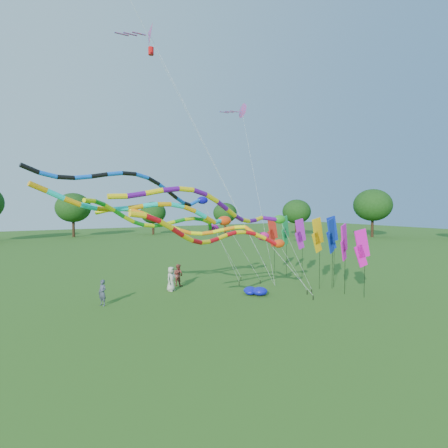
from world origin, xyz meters
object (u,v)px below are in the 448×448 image
person_b (102,293)px  person_c (178,275)px  blue_nylon_heap (259,292)px  tube_kite_red (233,237)px  person_a (171,279)px  tube_kite_orange (205,227)px

person_b → person_c: 6.62m
blue_nylon_heap → tube_kite_red: bearing=-142.3°
blue_nylon_heap → person_b: size_ratio=1.11×
blue_nylon_heap → person_b: bearing=163.8°
person_b → person_c: (6.03, 2.72, 0.03)m
person_a → person_c: person_a is taller
person_a → person_b: 5.17m
person_c → tube_kite_orange: bearing=143.3°
person_c → person_b: bearing=83.5°
blue_nylon_heap → person_c: bearing=121.8°
person_b → tube_kite_orange: bearing=36.2°
person_c → blue_nylon_heap: bearing=-179.1°
tube_kite_orange → blue_nylon_heap: size_ratio=6.91×
tube_kite_orange → person_b: tube_kite_orange is taller
tube_kite_orange → person_a: size_ratio=7.05×
tube_kite_red → person_a: bearing=82.0°
tube_kite_red → person_c: bearing=73.9°
blue_nylon_heap → person_a: person_a is taller
tube_kite_red → person_a: tube_kite_red is taller
tube_kite_orange → person_b: 7.20m
tube_kite_red → person_b: (-5.62, 5.66, -3.49)m
blue_nylon_heap → person_b: (-9.41, 2.73, 0.54)m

